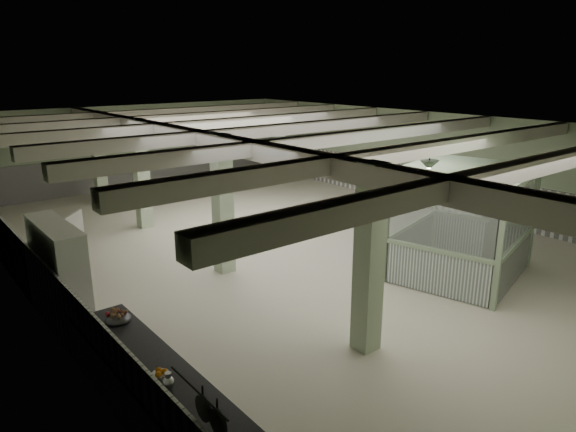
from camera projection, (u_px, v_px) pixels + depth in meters
floor at (277, 241)px, 15.83m from camera, size 20.00×20.00×0.00m
ceiling at (276, 124)px, 14.82m from camera, size 14.00×20.00×0.02m
wall_back at (139, 146)px, 22.79m from camera, size 14.00×0.02×3.60m
wall_left at (21, 229)px, 11.10m from camera, size 0.02×20.00×3.60m
wall_right at (421, 159)px, 19.55m from camera, size 0.02×20.00×3.60m
wainscot_left at (29, 274)px, 11.41m from camera, size 0.05×19.90×1.50m
wainscot_right at (419, 186)px, 19.83m from camera, size 0.05×19.90×1.50m
wainscot_back at (141, 169)px, 23.07m from camera, size 13.90×0.05×1.50m
girder at (200, 139)px, 13.37m from camera, size 0.45×19.90×0.40m
beam_a at (529, 168)px, 9.27m from camera, size 13.90×0.35×0.32m
beam_b at (416, 151)px, 11.14m from camera, size 13.90×0.35×0.32m
beam_c at (336, 139)px, 13.01m from camera, size 13.90×0.35×0.32m
beam_d at (276, 130)px, 14.87m from camera, size 13.90×0.35×0.32m
beam_e at (229, 123)px, 16.74m from camera, size 13.90×0.35×0.32m
beam_f at (192, 117)px, 18.61m from camera, size 13.90×0.35×0.32m
beam_g at (161, 113)px, 20.47m from camera, size 13.90×0.35×0.32m
column_a at (369, 260)px, 9.33m from camera, size 0.42×0.42×3.60m
column_b at (223, 205)px, 13.07m from camera, size 0.42×0.42×3.60m
column_c at (141, 174)px, 16.80m from camera, size 0.42×0.42×3.60m
column_d at (98, 158)px, 19.79m from camera, size 0.42×0.42×3.60m
hook_rail at (198, 392)px, 5.45m from camera, size 0.02×1.20×0.02m
pendant_front at (429, 165)px, 11.54m from camera, size 0.44×0.44×0.22m
pendant_mid at (279, 139)px, 15.65m from camera, size 0.44×0.44×0.22m
pendant_back at (198, 125)px, 19.38m from camera, size 0.44×0.44×0.22m
prep_counter at (166, 408)px, 7.37m from camera, size 0.96×5.52×0.91m
pitcher_near at (168, 381)px, 7.04m from camera, size 0.22×0.24×0.25m
veg_colander at (118, 316)px, 8.93m from camera, size 0.57×0.57×0.21m
orange_bowl at (161, 376)px, 7.28m from camera, size 0.30×0.30×0.09m
skillet_near at (218, 422)px, 5.31m from camera, size 0.04×0.31×0.31m
skillet_far at (203, 408)px, 5.53m from camera, size 0.04×0.30×0.30m
walkin_cooler at (61, 274)px, 10.57m from camera, size 1.04×2.31×2.12m
guard_booth at (464, 205)px, 12.83m from camera, size 4.07×3.69×2.79m
filing_cabinet at (492, 237)px, 14.33m from camera, size 0.41×0.57×1.22m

